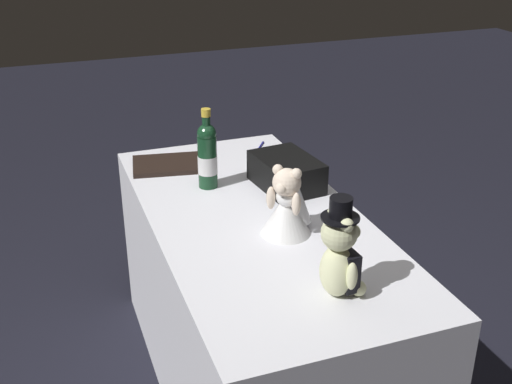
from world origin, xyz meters
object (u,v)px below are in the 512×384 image
object	(u,v)px
teddy_bear_bride	(289,204)
gift_case_black	(286,172)
champagne_bottle	(207,155)
guestbook	(168,164)
teddy_bear_groom	(340,254)
signing_pen	(260,147)

from	to	relation	value
teddy_bear_bride	gift_case_black	bearing A→B (deg)	158.64
champagne_bottle	guestbook	distance (m)	0.30
teddy_bear_groom	teddy_bear_bride	bearing A→B (deg)	178.57
guestbook	teddy_bear_groom	bearing A→B (deg)	22.25
teddy_bear_groom	guestbook	size ratio (longest dim) A/B	1.05
teddy_bear_bride	gift_case_black	world-z (taller)	teddy_bear_bride
champagne_bottle	guestbook	bearing A→B (deg)	-157.89
teddy_bear_groom	signing_pen	bearing A→B (deg)	170.66
teddy_bear_bride	guestbook	bearing A→B (deg)	-159.90
teddy_bear_groom	signing_pen	distance (m)	1.21
teddy_bear_bride	signing_pen	xyz separation A→B (m)	(-0.78, 0.18, -0.10)
signing_pen	gift_case_black	world-z (taller)	gift_case_black
signing_pen	gift_case_black	distance (m)	0.44
teddy_bear_groom	gift_case_black	size ratio (longest dim) A/B	0.99
teddy_bear_bride	gift_case_black	xyz separation A→B (m)	(-0.35, 0.14, -0.04)
guestbook	signing_pen	bearing A→B (deg)	109.08
gift_case_black	teddy_bear_bride	bearing A→B (deg)	-21.36
teddy_bear_bride	signing_pen	bearing A→B (deg)	166.67
teddy_bear_groom	champagne_bottle	size ratio (longest dim) A/B	0.97
champagne_bottle	signing_pen	size ratio (longest dim) A/B	2.51
champagne_bottle	guestbook	size ratio (longest dim) A/B	1.08
signing_pen	gift_case_black	xyz separation A→B (m)	(0.44, -0.05, 0.06)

